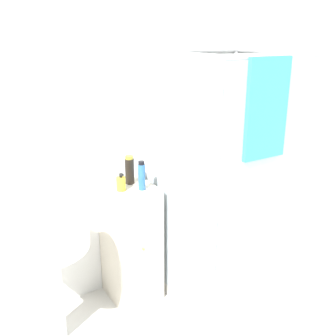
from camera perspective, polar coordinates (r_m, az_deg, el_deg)
wall_back at (r=2.78m, az=-18.16°, el=3.08°), size 6.40×0.06×2.50m
shower_enclosure at (r=3.08m, az=7.83°, el=-9.71°), size 0.90×0.93×1.86m
vanity_cabinet at (r=3.06m, az=-5.38°, el=-10.77°), size 0.36×0.39×0.91m
sink at (r=2.66m, az=-17.32°, el=-11.78°), size 0.56×0.56×0.97m
soap_dispenser at (r=2.80m, az=-6.84°, el=-2.25°), size 0.07×0.07×0.13m
shampoo_bottle_tall_black at (r=2.90m, az=-5.59°, el=-0.31°), size 0.07×0.07×0.21m
shampoo_bottle_blue at (r=2.78m, az=-3.83°, el=-1.16°), size 0.05×0.05×0.21m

